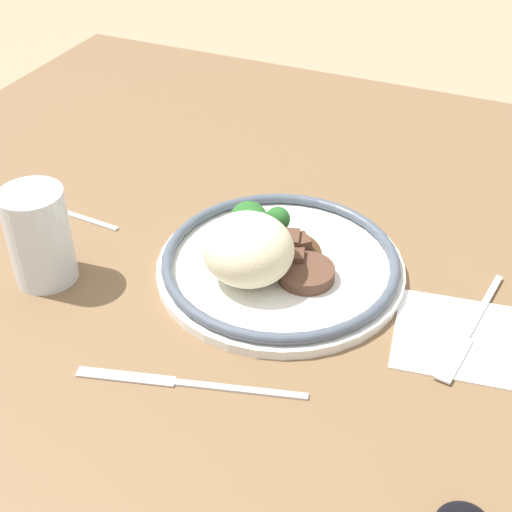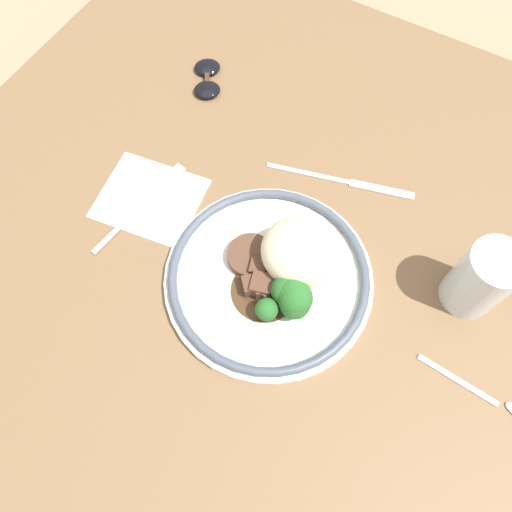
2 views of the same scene
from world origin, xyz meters
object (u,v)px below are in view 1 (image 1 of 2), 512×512
object	(u,v)px
knife	(182,383)
juice_glass	(40,240)
fork	(467,335)
spoon	(40,205)
plate	(269,257)

from	to	relation	value
knife	juice_glass	bearing A→B (deg)	-36.35
juice_glass	fork	bearing A→B (deg)	-168.92
fork	spoon	distance (m)	0.54
juice_glass	knife	distance (m)	0.23
juice_glass	fork	size ratio (longest dim) A/B	0.60
plate	spoon	size ratio (longest dim) A/B	1.63
juice_glass	knife	bearing A→B (deg)	158.86
fork	knife	bearing A→B (deg)	-45.61
knife	fork	bearing A→B (deg)	-159.17
fork	knife	world-z (taller)	fork
plate	spoon	world-z (taller)	plate
knife	spoon	bearing A→B (deg)	-47.55
spoon	plate	bearing A→B (deg)	-178.04
fork	spoon	xyz separation A→B (m)	(0.54, -0.03, -0.00)
plate	fork	size ratio (longest dim) A/B	1.52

